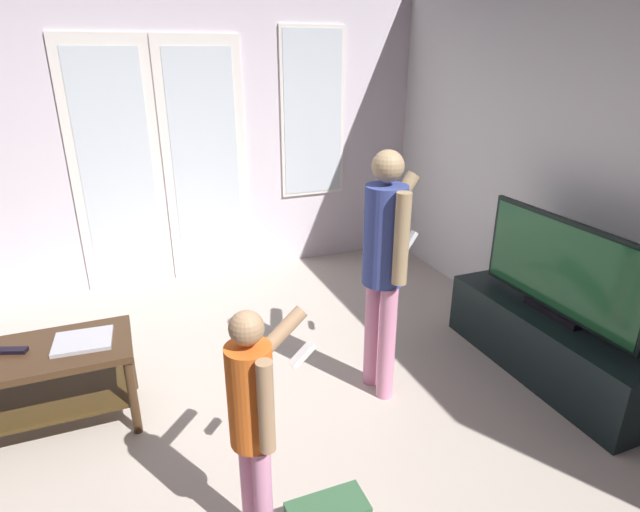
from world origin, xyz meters
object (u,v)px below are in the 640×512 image
(flat_screen_tv, at_px, (560,268))
(laptop_closed, at_px, (83,341))
(tv_remote_black, at_px, (11,351))
(tv_stand, at_px, (546,344))
(person_child, at_px, (254,414))
(coffee_table, at_px, (42,373))
(person_adult, at_px, (385,256))

(flat_screen_tv, relative_size, laptop_closed, 4.03)
(laptop_closed, bearing_deg, flat_screen_tv, -8.54)
(flat_screen_tv, xyz_separation_m, tv_remote_black, (-3.15, 0.64, -0.24))
(tv_stand, bearing_deg, tv_remote_black, 168.39)
(tv_stand, distance_m, flat_screen_tv, 0.54)
(person_child, bearing_deg, laptop_closed, 120.56)
(coffee_table, distance_m, laptop_closed, 0.28)
(person_adult, distance_m, person_child, 1.30)
(flat_screen_tv, bearing_deg, person_child, -165.50)
(coffee_table, bearing_deg, person_adult, -10.52)
(person_child, height_order, tv_remote_black, person_child)
(tv_remote_black, bearing_deg, person_child, -29.05)
(flat_screen_tv, xyz_separation_m, laptop_closed, (-2.79, 0.61, -0.24))
(tv_stand, relative_size, flat_screen_tv, 1.22)
(tv_stand, relative_size, tv_remote_black, 8.84)
(tv_stand, bearing_deg, flat_screen_tv, 114.71)
(coffee_table, xyz_separation_m, laptop_closed, (0.23, -0.00, 0.15))
(coffee_table, height_order, person_child, person_child)
(tv_remote_black, bearing_deg, coffee_table, 4.38)
(person_adult, relative_size, person_child, 1.34)
(laptop_closed, bearing_deg, tv_remote_black, 178.07)
(person_adult, xyz_separation_m, tv_remote_black, (-2.04, 0.39, -0.39))
(flat_screen_tv, relative_size, person_adult, 0.80)
(flat_screen_tv, distance_m, person_adult, 1.14)
(person_adult, relative_size, laptop_closed, 5.03)
(person_adult, height_order, laptop_closed, person_adult)
(flat_screen_tv, height_order, person_child, person_child)
(flat_screen_tv, distance_m, laptop_closed, 2.86)
(flat_screen_tv, relative_size, tv_remote_black, 7.22)
(coffee_table, height_order, laptop_closed, laptop_closed)
(person_adult, height_order, person_child, person_adult)
(person_child, relative_size, laptop_closed, 3.76)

